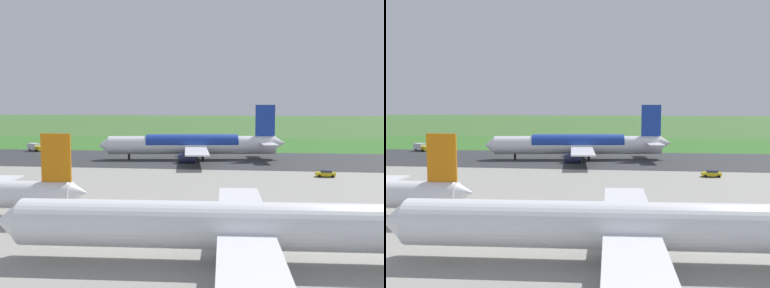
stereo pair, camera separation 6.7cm
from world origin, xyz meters
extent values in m
plane|color=#3D662D|center=(0.00, 0.00, 0.00)|extent=(800.00, 800.00, 0.00)
cube|color=#2D3033|center=(0.00, 0.00, 0.03)|extent=(600.00, 38.16, 0.06)
cube|color=gray|center=(0.00, 73.08, 0.03)|extent=(440.00, 110.00, 0.05)
cube|color=#346B27|center=(0.00, -37.51, 0.02)|extent=(600.00, 80.00, 0.04)
cylinder|color=white|center=(13.48, 0.00, 4.20)|extent=(48.27, 11.27, 5.20)
cone|color=white|center=(38.77, 3.25, 4.20)|extent=(3.60, 5.28, 4.94)
cone|color=white|center=(-11.51, -3.21, 4.80)|extent=(4.03, 4.83, 4.42)
cube|color=#19389E|center=(-7.47, -2.69, 11.30)|extent=(5.62, 1.21, 9.00)
cube|color=white|center=(-8.17, 2.76, 5.00)|extent=(5.11, 9.44, 0.36)
cube|color=white|center=(-6.76, -8.15, 5.00)|extent=(5.11, 9.44, 0.36)
cube|color=white|center=(11.09, 10.78, 3.80)|extent=(8.75, 22.59, 0.35)
cube|color=white|center=(13.89, -11.04, 3.80)|extent=(8.75, 22.59, 0.35)
cylinder|color=#23284C|center=(14.02, 7.63, 1.32)|extent=(4.82, 3.35, 2.80)
cylinder|color=#23284C|center=(15.93, -7.25, 1.32)|extent=(4.82, 3.35, 2.80)
cylinder|color=black|center=(31.57, 2.32, 1.71)|extent=(0.70, 0.70, 3.42)
cylinder|color=black|center=(10.00, 3.59, 1.71)|extent=(0.70, 0.70, 3.42)
cylinder|color=black|center=(11.02, -4.35, 1.71)|extent=(0.70, 0.70, 3.42)
cylinder|color=#19389E|center=(13.48, 0.00, 4.72)|extent=(26.85, 8.55, 5.23)
cylinder|color=white|center=(-0.33, 80.54, 3.99)|extent=(45.72, 6.89, 4.93)
cone|color=white|center=(23.85, 81.58, 3.99)|extent=(3.05, 4.81, 4.69)
cube|color=white|center=(-1.72, 90.93, 3.61)|extent=(6.59, 21.10, 0.33)
cube|color=white|center=(-0.83, 70.07, 3.61)|extent=(6.59, 21.10, 0.33)
cylinder|color=black|center=(-0.33, 80.54, 0.76)|extent=(0.76, 0.76, 1.52)
cone|color=white|center=(22.44, 65.31, 3.71)|extent=(2.80, 3.49, 3.41)
cube|color=orange|center=(25.59, 65.40, 8.73)|extent=(4.34, 0.50, 6.95)
cube|color=gold|center=(66.77, -14.10, 1.10)|extent=(2.92, 2.92, 1.30)
cube|color=silver|center=(69.31, -15.27, 1.55)|extent=(4.41, 3.68, 2.20)
cylinder|color=black|center=(66.35, -15.00, 0.45)|extent=(0.94, 0.65, 0.90)
cylinder|color=black|center=(67.19, -13.19, 0.45)|extent=(0.94, 0.65, 0.90)
cylinder|color=black|center=(69.44, -16.43, 0.45)|extent=(0.94, 0.65, 0.90)
cylinder|color=black|center=(70.28, -14.62, 0.45)|extent=(0.94, 0.65, 0.90)
cube|color=gold|center=(-19.36, 26.15, 0.70)|extent=(4.21, 1.81, 0.75)
cube|color=#2D333D|center=(-19.56, 26.15, 1.35)|extent=(2.21, 1.71, 0.55)
cylinder|color=black|center=(-17.96, 27.01, 0.32)|extent=(0.64, 0.22, 0.64)
cylinder|color=black|center=(-17.96, 25.31, 0.32)|extent=(0.64, 0.22, 0.64)
cylinder|color=black|center=(-20.76, 27.00, 0.32)|extent=(0.64, 0.22, 0.64)
cylinder|color=black|center=(-20.76, 25.30, 0.32)|extent=(0.64, 0.22, 0.64)
cylinder|color=slate|center=(24.65, -38.06, 1.15)|extent=(0.10, 0.10, 2.30)
cube|color=red|center=(24.65, -38.08, 2.60)|extent=(0.60, 0.04, 0.60)
cone|color=orange|center=(28.53, -37.22, 0.28)|extent=(0.40, 0.40, 0.55)
camera|label=1|loc=(-0.82, 124.74, 16.73)|focal=40.86mm
camera|label=2|loc=(-0.89, 124.73, 16.73)|focal=40.86mm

